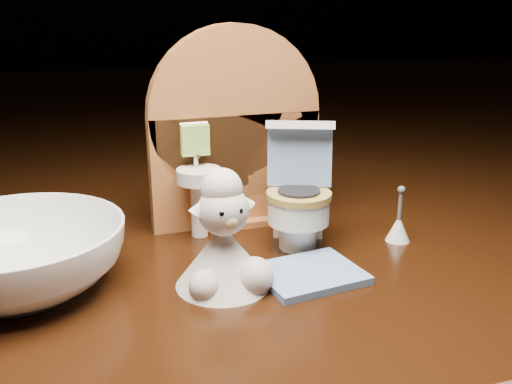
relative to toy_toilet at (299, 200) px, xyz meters
The scene contains 6 objects.
backdrop_panel 0.07m from the toy_toilet, 121.53° to the left, with size 0.13×0.05×0.15m.
toy_toilet is the anchor object (origin of this frame).
bath_mat 0.06m from the toy_toilet, 104.86° to the right, with size 0.06×0.05×0.00m, color #6686B1.
toilet_brush 0.08m from the toy_toilet, 15.82° to the right, with size 0.02×0.02×0.04m.
plush_lamb 0.08m from the toy_toilet, 144.43° to the right, with size 0.06×0.06×0.08m.
ceramic_bowl 0.19m from the toy_toilet, behind, with size 0.13×0.13×0.04m, color white.
Camera 1 is at (-0.12, -0.34, 0.16)m, focal length 40.00 mm.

